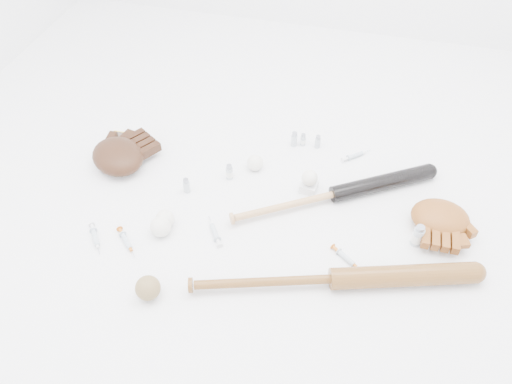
% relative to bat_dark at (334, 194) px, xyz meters
% --- Properties ---
extents(bat_dark, '(0.78, 0.53, 0.06)m').
position_rel_bat_dark_xyz_m(bat_dark, '(0.00, 0.00, 0.00)').
color(bat_dark, black).
rests_on(bat_dark, ground).
extents(bat_wood, '(0.99, 0.38, 0.07)m').
position_rel_bat_dark_xyz_m(bat_wood, '(0.05, -0.39, 0.00)').
color(bat_wood, brown).
rests_on(bat_wood, ground).
extents(glove_dark, '(0.39, 0.39, 0.10)m').
position_rel_bat_dark_xyz_m(glove_dark, '(-0.90, -0.03, 0.02)').
color(glove_dark, '#311A0D').
rests_on(glove_dark, ground).
extents(glove_tan, '(0.25, 0.25, 0.09)m').
position_rel_bat_dark_xyz_m(glove_tan, '(0.40, -0.03, 0.01)').
color(glove_tan, brown).
rests_on(glove_tan, ground).
extents(trading_card, '(0.07, 0.10, 0.01)m').
position_rel_bat_dark_xyz_m(trading_card, '(-0.98, 0.13, -0.03)').
color(trading_card, yellow).
rests_on(trading_card, ground).
extents(pedestal, '(0.07, 0.07, 0.04)m').
position_rel_bat_dark_xyz_m(pedestal, '(-0.11, 0.03, -0.01)').
color(pedestal, white).
rests_on(pedestal, ground).
extents(baseball_on_pedestal, '(0.06, 0.06, 0.06)m').
position_rel_bat_dark_xyz_m(baseball_on_pedestal, '(-0.11, 0.03, 0.04)').
color(baseball_on_pedestal, white).
rests_on(baseball_on_pedestal, pedestal).
extents(baseball_left, '(0.08, 0.08, 0.08)m').
position_rel_bat_dark_xyz_m(baseball_left, '(-0.59, -0.33, 0.01)').
color(baseball_left, white).
rests_on(baseball_left, ground).
extents(baseball_upper, '(0.07, 0.07, 0.07)m').
position_rel_bat_dark_xyz_m(baseball_upper, '(-0.34, 0.09, 0.00)').
color(baseball_upper, white).
rests_on(baseball_upper, ground).
extents(baseball_mid, '(0.07, 0.07, 0.07)m').
position_rel_bat_dark_xyz_m(baseball_mid, '(-0.59, -0.29, 0.00)').
color(baseball_mid, white).
rests_on(baseball_mid, ground).
extents(baseball_aged, '(0.08, 0.08, 0.08)m').
position_rel_bat_dark_xyz_m(baseball_aged, '(-0.53, -0.58, 0.01)').
color(baseball_aged, olive).
rests_on(baseball_aged, ground).
extents(syringe_0, '(0.14, 0.14, 0.02)m').
position_rel_bat_dark_xyz_m(syringe_0, '(-0.70, -0.40, -0.02)').
color(syringe_0, '#ADBCC6').
rests_on(syringe_0, ground).
extents(syringe_1, '(0.11, 0.15, 0.02)m').
position_rel_bat_dark_xyz_m(syringe_1, '(-0.40, -0.28, -0.02)').
color(syringe_1, '#ADBCC6').
rests_on(syringe_1, ground).
extents(syringe_2, '(0.14, 0.13, 0.02)m').
position_rel_bat_dark_xyz_m(syringe_2, '(0.05, 0.27, -0.02)').
color(syringe_2, '#ADBCC6').
rests_on(syringe_2, ground).
extents(syringe_3, '(0.15, 0.12, 0.02)m').
position_rel_bat_dark_xyz_m(syringe_3, '(0.08, -0.28, -0.02)').
color(syringe_3, '#ADBCC6').
rests_on(syringe_3, ground).
extents(syringe_4, '(0.14, 0.11, 0.02)m').
position_rel_bat_dark_xyz_m(syringe_4, '(0.29, 0.18, -0.02)').
color(syringe_4, '#ADBCC6').
rests_on(syringe_4, ground).
extents(syringe_5, '(0.12, 0.15, 0.02)m').
position_rel_bat_dark_xyz_m(syringe_5, '(-0.81, -0.41, -0.02)').
color(syringe_5, '#ADBCC6').
rests_on(syringe_5, ground).
extents(vial_0, '(0.02, 0.02, 0.06)m').
position_rel_bat_dark_xyz_m(vial_0, '(-0.11, 0.29, -0.00)').
color(vial_0, '#B2BCC3').
rests_on(vial_0, ground).
extents(vial_1, '(0.02, 0.02, 0.06)m').
position_rel_bat_dark_xyz_m(vial_1, '(-0.18, 0.29, -0.00)').
color(vial_1, '#B2BCC3').
rests_on(vial_1, ground).
extents(vial_2, '(0.03, 0.03, 0.07)m').
position_rel_bat_dark_xyz_m(vial_2, '(-0.43, 0.01, 0.00)').
color(vial_2, '#B2BCC3').
rests_on(vial_2, ground).
extents(vial_3, '(0.04, 0.04, 0.09)m').
position_rel_bat_dark_xyz_m(vial_3, '(0.32, -0.14, 0.01)').
color(vial_3, '#B2BCC3').
rests_on(vial_3, ground).
extents(vial_4, '(0.03, 0.03, 0.07)m').
position_rel_bat_dark_xyz_m(vial_4, '(-0.57, -0.10, 0.00)').
color(vial_4, '#B2BCC3').
rests_on(vial_4, ground).
extents(vial_5, '(0.03, 0.03, 0.07)m').
position_rel_bat_dark_xyz_m(vial_5, '(-0.22, 0.28, 0.00)').
color(vial_5, '#B2BCC3').
rests_on(vial_5, ground).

